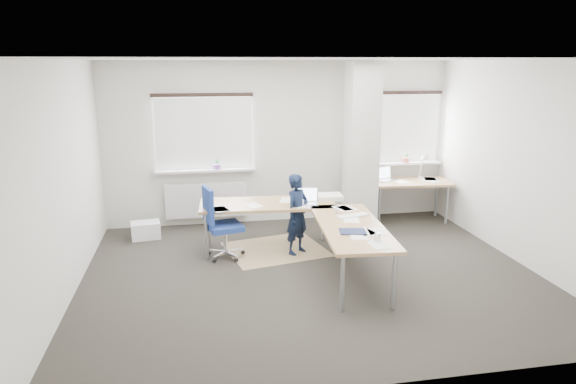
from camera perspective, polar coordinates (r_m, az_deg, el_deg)
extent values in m
plane|color=#27241F|center=(6.99, 2.56, -9.08)|extent=(6.00, 6.00, 0.00)
cube|color=beige|center=(8.98, -0.92, 5.49)|extent=(6.00, 0.04, 2.80)
cube|color=beige|center=(4.25, 10.35, -4.75)|extent=(6.00, 0.04, 2.80)
cube|color=beige|center=(6.58, -23.68, 1.04)|extent=(0.04, 5.00, 2.80)
cube|color=beige|center=(7.80, 24.72, 2.85)|extent=(0.04, 5.00, 2.80)
cube|color=white|center=(6.42, 2.85, 14.53)|extent=(6.00, 5.00, 0.04)
cube|color=beige|center=(8.76, 8.13, 5.07)|extent=(0.50, 0.50, 2.78)
cube|color=white|center=(8.80, -9.33, 6.44)|extent=(1.60, 0.04, 1.20)
cube|color=white|center=(8.76, -9.32, 6.41)|extent=(1.60, 0.02, 1.20)
cube|color=white|center=(8.83, -9.16, 2.40)|extent=(1.70, 0.20, 0.04)
cube|color=white|center=(9.57, 12.92, 6.89)|extent=(1.20, 0.04, 1.20)
cube|color=white|center=(9.53, 13.01, 6.86)|extent=(1.20, 0.02, 1.20)
cube|color=white|center=(9.60, 12.87, 3.16)|extent=(1.30, 0.20, 0.04)
cube|color=white|center=(8.98, -9.03, -0.89)|extent=(1.40, 0.10, 0.60)
cylinder|color=#784292|center=(8.81, -7.87, 2.81)|extent=(0.12, 0.12, 0.08)
imported|color=#28642D|center=(8.80, -7.88, 3.08)|extent=(0.09, 0.06, 0.17)
cylinder|color=#B15244|center=(9.57, 12.94, 3.49)|extent=(0.12, 0.12, 0.08)
imported|color=#28642D|center=(9.56, 12.95, 3.74)|extent=(0.09, 0.07, 0.17)
cube|color=#977C52|center=(7.84, -1.38, -6.39)|extent=(1.63, 1.46, 0.01)
cube|color=white|center=(8.60, -15.53, -4.11)|extent=(0.49, 0.37, 0.27)
cube|color=olive|center=(7.65, -2.29, -1.35)|extent=(2.05, 0.95, 0.04)
cube|color=olive|center=(6.66, 7.06, -3.85)|extent=(0.95, 2.05, 0.04)
cylinder|color=#98989D|center=(7.47, -9.03, -4.84)|extent=(0.05, 0.05, 0.69)
cylinder|color=#98989D|center=(8.04, -8.83, -3.45)|extent=(0.05, 0.05, 0.69)
cylinder|color=#98989D|center=(8.15, 3.93, -3.07)|extent=(0.05, 0.05, 0.69)
cylinder|color=#98989D|center=(5.91, 6.06, -10.04)|extent=(0.05, 0.05, 0.69)
cylinder|color=#98989D|center=(6.06, 11.70, -9.64)|extent=(0.05, 0.05, 0.69)
cylinder|color=#98989D|center=(7.67, 7.66, -4.29)|extent=(0.05, 0.05, 0.69)
cube|color=#B7B7BC|center=(7.58, 2.13, -1.29)|extent=(0.37, 0.30, 0.01)
cube|color=#B7B7BC|center=(7.66, 2.14, -0.25)|extent=(0.33, 0.12, 0.22)
cube|color=silver|center=(7.66, 2.14, -0.25)|extent=(0.29, 0.09, 0.19)
cube|color=white|center=(7.03, 7.21, -2.62)|extent=(0.46, 0.25, 0.02)
cube|color=#151C3B|center=(6.39, 7.20, -4.38)|extent=(0.35, 0.29, 0.01)
cube|color=white|center=(7.87, 4.36, -0.53)|extent=(0.47, 0.35, 0.07)
imported|color=white|center=(7.15, 5.39, -2.08)|extent=(0.08, 0.08, 0.07)
cylinder|color=silver|center=(6.10, 9.92, -4.97)|extent=(0.07, 0.07, 0.10)
cube|color=olive|center=(9.30, 13.39, 1.08)|extent=(1.46, 0.83, 0.04)
cylinder|color=#98989D|center=(8.99, 10.11, -1.61)|extent=(0.05, 0.05, 0.69)
cylinder|color=#98989D|center=(9.37, 17.23, -1.39)|extent=(0.05, 0.05, 0.69)
cylinder|color=#98989D|center=(9.46, 9.34, -0.78)|extent=(0.05, 0.05, 0.69)
cylinder|color=#98989D|center=(9.82, 16.15, -0.61)|extent=(0.05, 0.05, 0.69)
cube|color=#B7B7BC|center=(9.26, 10.95, 1.32)|extent=(0.38, 0.32, 0.01)
cube|color=#B7B7BC|center=(9.32, 10.54, 2.14)|extent=(0.33, 0.14, 0.22)
cube|color=silver|center=(9.32, 10.54, 2.14)|extent=(0.29, 0.12, 0.19)
cylinder|color=white|center=(9.58, 14.52, 1.58)|extent=(0.10, 0.10, 0.02)
cylinder|color=white|center=(9.55, 14.59, 2.69)|extent=(0.02, 0.16, 0.38)
cylinder|color=white|center=(9.40, 14.98, 3.86)|extent=(0.02, 0.29, 0.13)
cone|color=white|center=(9.28, 15.34, 3.58)|extent=(0.14, 0.16, 0.17)
cube|color=navy|center=(7.45, -7.04, -3.84)|extent=(0.56, 0.56, 0.08)
cube|color=navy|center=(7.29, -8.87, -1.49)|extent=(0.15, 0.41, 0.51)
cylinder|color=silver|center=(7.51, -6.99, -5.24)|extent=(0.06, 0.06, 0.34)
cylinder|color=black|center=(7.67, -5.05, -6.67)|extent=(0.07, 0.04, 0.06)
cylinder|color=black|center=(7.84, -6.91, -6.24)|extent=(0.04, 0.06, 0.06)
cylinder|color=black|center=(7.68, -8.81, -6.75)|extent=(0.07, 0.05, 0.06)
cylinder|color=black|center=(7.40, -8.17, -7.55)|extent=(0.06, 0.07, 0.06)
cylinder|color=black|center=(7.40, -5.76, -7.50)|extent=(0.06, 0.07, 0.06)
imported|color=black|center=(7.52, 1.06, -2.50)|extent=(0.52, 0.50, 1.20)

